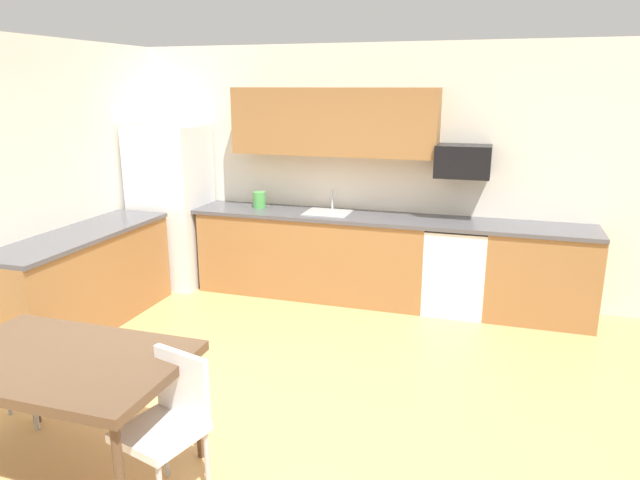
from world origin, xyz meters
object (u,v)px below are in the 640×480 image
object	(u,v)px
refrigerator	(172,206)
kettle	(260,201)
dining_table	(62,367)
oven_range	(455,268)
microwave	(463,161)
chair_near_table	(169,417)

from	to	relation	value
refrigerator	kettle	world-z (taller)	refrigerator
refrigerator	dining_table	world-z (taller)	refrigerator
refrigerator	kettle	xyz separation A→B (m)	(1.05, 0.13, 0.10)
oven_range	microwave	bearing A→B (deg)	90.00
refrigerator	oven_range	world-z (taller)	refrigerator
chair_near_table	refrigerator	bearing A→B (deg)	120.73
microwave	dining_table	world-z (taller)	microwave
oven_range	microwave	size ratio (longest dim) A/B	1.69
kettle	microwave	bearing A→B (deg)	1.31
refrigerator	dining_table	distance (m)	3.56
dining_table	chair_near_table	distance (m)	0.70
oven_range	microwave	xyz separation A→B (m)	(0.00, 0.10, 1.08)
kettle	oven_range	bearing A→B (deg)	-1.31
microwave	dining_table	distance (m)	4.09
microwave	chair_near_table	xyz separation A→B (m)	(-1.28, -3.47, -1.03)
oven_range	kettle	distance (m)	2.26
oven_range	dining_table	world-z (taller)	oven_range
dining_table	kettle	xyz separation A→B (m)	(-0.24, 3.44, 0.31)
oven_range	chair_near_table	size ratio (longest dim) A/B	1.07
dining_table	microwave	bearing A→B (deg)	60.81
refrigerator	kettle	distance (m)	1.06
dining_table	oven_range	bearing A→B (deg)	60.10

